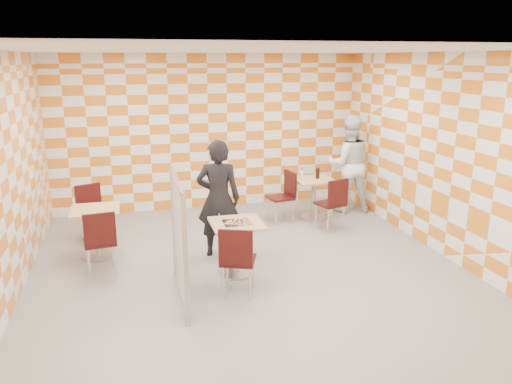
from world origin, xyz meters
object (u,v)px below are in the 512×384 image
at_px(empty_table, 96,224).
at_px(man_dark, 218,199).
at_px(chair_second_side, 285,192).
at_px(chair_empty_near, 100,238).
at_px(main_table, 237,239).
at_px(sport_bottle, 302,174).
at_px(second_table, 314,192).
at_px(chair_empty_far, 91,208).
at_px(partition, 179,240).
at_px(chair_second_front, 334,200).
at_px(chair_main_front, 237,256).
at_px(soda_bottle, 318,173).
at_px(man_white, 348,164).

relative_size(empty_table, man_dark, 0.42).
bearing_deg(chair_second_side, chair_empty_near, -152.65).
relative_size(main_table, sport_bottle, 3.75).
distance_m(second_table, man_dark, 2.46).
bearing_deg(empty_table, chair_empty_far, 98.16).
xyz_separation_m(second_table, partition, (-2.76, -2.66, 0.28)).
bearing_deg(main_table, partition, -145.52).
bearing_deg(man_dark, sport_bottle, -127.21).
xyz_separation_m(chair_second_side, chair_empty_near, (-3.17, -1.64, 0.00)).
height_order(chair_second_side, chair_empty_far, same).
distance_m(second_table, chair_second_front, 0.73).
bearing_deg(chair_main_front, chair_empty_near, 146.35).
xyz_separation_m(main_table, sport_bottle, (1.72, 2.19, 0.33)).
relative_size(chair_empty_far, sport_bottle, 4.62).
bearing_deg(partition, chair_second_front, 34.23).
height_order(chair_second_front, chair_empty_far, same).
xyz_separation_m(main_table, chair_main_front, (-0.15, -0.69, 0.04)).
bearing_deg(man_dark, chair_empty_near, 25.30).
height_order(empty_table, sport_bottle, sport_bottle).
xyz_separation_m(sport_bottle, soda_bottle, (0.28, -0.09, 0.01)).
relative_size(chair_second_front, soda_bottle, 4.02).
distance_m(second_table, chair_second_side, 0.57).
bearing_deg(soda_bottle, chair_main_front, -127.58).
relative_size(chair_empty_near, partition, 0.60).
xyz_separation_m(empty_table, chair_empty_far, (-0.11, 0.76, 0.04)).
height_order(chair_main_front, sport_bottle, sport_bottle).
relative_size(partition, sport_bottle, 7.75).
relative_size(second_table, chair_second_front, 0.81).
relative_size(main_table, chair_empty_far, 0.81).
xyz_separation_m(empty_table, partition, (1.06, -1.72, 0.28)).
distance_m(chair_main_front, partition, 0.74).
distance_m(main_table, partition, 1.06).
xyz_separation_m(second_table, chair_empty_near, (-3.74, -1.66, 0.04)).
relative_size(main_table, second_table, 1.00).
distance_m(empty_table, chair_main_front, 2.53).
distance_m(second_table, sport_bottle, 0.40).
bearing_deg(chair_empty_near, empty_table, 96.38).
relative_size(empty_table, partition, 0.48).
relative_size(second_table, chair_main_front, 0.81).
bearing_deg(man_white, partition, 49.52).
xyz_separation_m(second_table, man_white, (0.81, 0.28, 0.43)).
distance_m(second_table, chair_main_front, 3.46).
bearing_deg(second_table, sport_bottle, 150.95).
xyz_separation_m(chair_second_front, chair_empty_near, (-3.83, -0.94, 0.00)).
bearing_deg(second_table, soda_bottle, 15.35).
distance_m(partition, man_white, 4.63).
xyz_separation_m(chair_empty_far, sport_bottle, (3.73, 0.29, 0.29)).
distance_m(main_table, soda_bottle, 2.92).
distance_m(chair_main_front, man_dark, 1.48).
xyz_separation_m(empty_table, sport_bottle, (3.62, 1.05, 0.33)).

